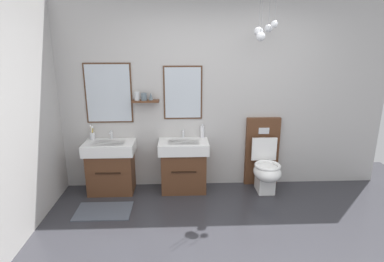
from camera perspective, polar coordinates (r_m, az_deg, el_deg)
name	(u,v)px	position (r m, az deg, el deg)	size (l,w,h in m)	color
wall_back	(219,93)	(4.44, 4.91, 6.87)	(4.65, 0.61, 2.68)	#B7B5B2
bath_mat	(104,211)	(4.19, -15.64, -13.73)	(0.68, 0.44, 0.01)	#474C56
vanity_sink_left	(111,166)	(4.53, -14.40, -6.07)	(0.68, 0.45, 0.72)	#56331E
tap_on_left_sink	(111,134)	(4.55, -14.36, -0.51)	(0.03, 0.13, 0.11)	silver
vanity_sink_right	(184,164)	(4.43, -1.52, -6.06)	(0.68, 0.45, 0.72)	#56331E
tap_on_right_sink	(183,133)	(4.45, -1.60, -0.38)	(0.03, 0.13, 0.11)	silver
toilet	(264,164)	(4.58, 12.92, -5.79)	(0.48, 0.63, 1.00)	#56331E
toothbrush_cup	(92,135)	(4.60, -17.54, -0.75)	(0.07, 0.07, 0.20)	silver
soap_dispenser	(202,132)	(4.45, 1.86, -0.14)	(0.06, 0.06, 0.20)	white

